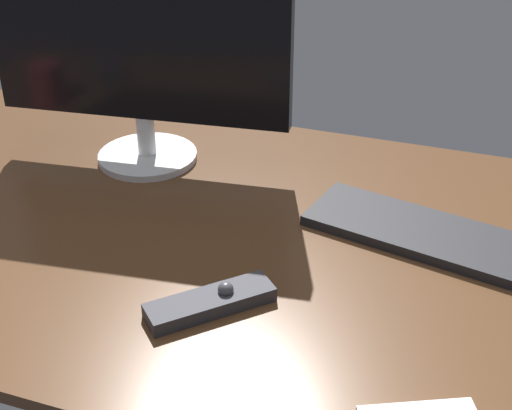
{
  "coord_description": "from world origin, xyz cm",
  "views": [
    {
      "loc": [
        38.83,
        -93.1,
        66.29
      ],
      "look_at": [
        6.35,
        -0.17,
        8.0
      ],
      "focal_mm": 52.09,
      "sensor_mm": 36.0,
      "label": 1
    }
  ],
  "objects": [
    {
      "name": "desk",
      "position": [
        0.0,
        0.0,
        1.0
      ],
      "size": [
        140.0,
        84.0,
        2.0
      ],
      "primitive_type": "cube",
      "color": "#4C301C",
      "rests_on": "ground"
    },
    {
      "name": "monitor",
      "position": [
        -22.03,
        18.76,
        25.66
      ],
      "size": [
        54.49,
        18.63,
        42.63
      ],
      "rotation": [
        0.0,
        0.0,
        0.12
      ],
      "color": "silver",
      "rests_on": "desk"
    },
    {
      "name": "keyboard",
      "position": [
        34.83,
        7.75,
        2.84
      ],
      "size": [
        45.95,
        22.19,
        1.68
      ],
      "primitive_type": "cube",
      "rotation": [
        0.0,
        0.0,
        -0.21
      ],
      "color": "black",
      "rests_on": "desk"
    },
    {
      "name": "media_remote",
      "position": [
        6.42,
        -19.04,
        3.14
      ],
      "size": [
        16.3,
        16.41,
        3.62
      ],
      "rotation": [
        0.0,
        0.0,
        0.79
      ],
      "color": "#2D2D33",
      "rests_on": "desk"
    }
  ]
}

